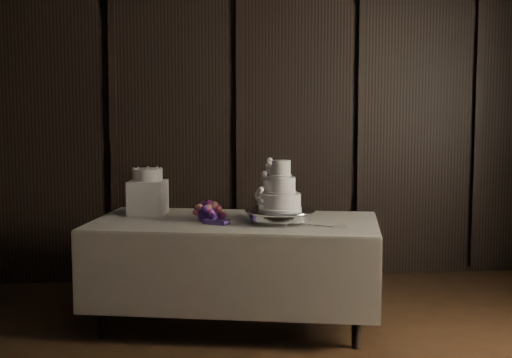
% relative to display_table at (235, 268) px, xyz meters
% --- Properties ---
extents(room, '(6.08, 7.08, 3.08)m').
position_rel_display_table_xyz_m(room, '(0.15, -2.10, 1.08)').
color(room, black).
rests_on(room, ground).
extents(display_table, '(2.18, 1.47, 0.76)m').
position_rel_display_table_xyz_m(display_table, '(0.00, 0.00, 0.00)').
color(display_table, beige).
rests_on(display_table, ground).
extents(cake_stand, '(0.49, 0.49, 0.09)m').
position_rel_display_table_xyz_m(cake_stand, '(0.30, -0.14, 0.39)').
color(cake_stand, silver).
rests_on(cake_stand, display_table).
extents(wedding_cake, '(0.32, 0.28, 0.34)m').
position_rel_display_table_xyz_m(wedding_cake, '(0.28, -0.15, 0.57)').
color(wedding_cake, white).
rests_on(wedding_cake, cake_stand).
extents(bouquet, '(0.42, 0.46, 0.18)m').
position_rel_display_table_xyz_m(bouquet, '(-0.19, -0.02, 0.40)').
color(bouquet, '#CE4A59').
rests_on(bouquet, display_table).
extents(box_pedestal, '(0.31, 0.31, 0.25)m').
position_rel_display_table_xyz_m(box_pedestal, '(-0.62, 0.35, 0.47)').
color(box_pedestal, white).
rests_on(box_pedestal, display_table).
extents(small_cake, '(0.24, 0.24, 0.09)m').
position_rel_display_table_xyz_m(small_cake, '(-0.62, 0.35, 0.64)').
color(small_cake, white).
rests_on(small_cake, box_pedestal).
extents(cake_knife, '(0.32, 0.23, 0.01)m').
position_rel_display_table_xyz_m(cake_knife, '(0.51, -0.31, 0.35)').
color(cake_knife, silver).
rests_on(cake_knife, display_table).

